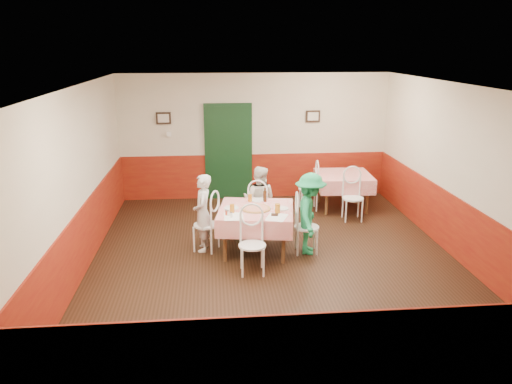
{
  "coord_description": "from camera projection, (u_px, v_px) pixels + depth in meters",
  "views": [
    {
      "loc": [
        -1.0,
        -7.53,
        3.39
      ],
      "look_at": [
        -0.27,
        0.33,
        1.05
      ],
      "focal_mm": 35.0,
      "sensor_mm": 36.0,
      "label": 1
    }
  ],
  "objects": [
    {
      "name": "chair_second_b",
      "position": [
        353.0,
        198.0,
        9.91
      ],
      "size": [
        0.44,
        0.44,
        0.9
      ],
      "primitive_type": null,
      "rotation": [
        0.0,
        0.0,
        -0.06
      ],
      "color": "white",
      "rests_on": "ground"
    },
    {
      "name": "picture_right",
      "position": [
        313.0,
        116.0,
        11.12
      ],
      "size": [
        0.32,
        0.03,
        0.26
      ],
      "primitive_type": "cube",
      "color": "black",
      "rests_on": "back_wall"
    },
    {
      "name": "front_wall",
      "position": [
        324.0,
        274.0,
        4.5
      ],
      "size": [
        6.0,
        0.1,
        2.8
      ],
      "primitive_type": "cube",
      "color": "beige",
      "rests_on": "ground"
    },
    {
      "name": "thermostat",
      "position": [
        169.0,
        134.0,
        10.94
      ],
      "size": [
        0.1,
        0.03,
        0.1
      ],
      "primitive_type": "cube",
      "color": "white",
      "rests_on": "back_wall"
    },
    {
      "name": "glass_b",
      "position": [
        278.0,
        208.0,
        8.08
      ],
      "size": [
        0.1,
        0.1,
        0.16
      ],
      "primitive_type": "cylinder",
      "rotation": [
        0.0,
        0.0,
        -0.16
      ],
      "color": "#BF7219",
      "rests_on": "main_table"
    },
    {
      "name": "shaker_a",
      "position": [
        228.0,
        213.0,
        7.96
      ],
      "size": [
        0.04,
        0.04,
        0.09
      ],
      "primitive_type": "cylinder",
      "rotation": [
        0.0,
        0.0,
        -0.16
      ],
      "color": "silver",
      "rests_on": "main_table"
    },
    {
      "name": "chair_near",
      "position": [
        252.0,
        246.0,
        7.59
      ],
      "size": [
        0.43,
        0.43,
        0.9
      ],
      "primitive_type": null,
      "rotation": [
        0.0,
        0.0,
        -0.02
      ],
      "color": "white",
      "rests_on": "ground"
    },
    {
      "name": "beer_bottle",
      "position": [
        265.0,
        195.0,
        8.67
      ],
      "size": [
        0.07,
        0.07,
        0.23
      ],
      "primitive_type": "cylinder",
      "rotation": [
        0.0,
        0.0,
        -0.16
      ],
      "color": "#381C0A",
      "rests_on": "main_table"
    },
    {
      "name": "floor",
      "position": [
        274.0,
        258.0,
        8.24
      ],
      "size": [
        7.0,
        7.0,
        0.0
      ],
      "primitive_type": "plane",
      "color": "black",
      "rests_on": "ground"
    },
    {
      "name": "diner_right",
      "position": [
        310.0,
        214.0,
        8.28
      ],
      "size": [
        0.69,
        0.98,
        1.38
      ],
      "primitive_type": "imported",
      "rotation": [
        0.0,
        0.0,
        1.36
      ],
      "color": "gray",
      "rests_on": "ground"
    },
    {
      "name": "menu_right",
      "position": [
        277.0,
        217.0,
        7.9
      ],
      "size": [
        0.42,
        0.48,
        0.0
      ],
      "primitive_type": "cube",
      "rotation": [
        0.0,
        0.0,
        -0.37
      ],
      "color": "white",
      "rests_on": "main_table"
    },
    {
      "name": "chair_left",
      "position": [
        206.0,
        225.0,
        8.46
      ],
      "size": [
        0.55,
        0.55,
        0.9
      ],
      "primitive_type": null,
      "rotation": [
        0.0,
        0.0,
        -1.98
      ],
      "color": "white",
      "rests_on": "ground"
    },
    {
      "name": "door",
      "position": [
        228.0,
        153.0,
        11.18
      ],
      "size": [
        0.96,
        0.06,
        2.1
      ],
      "primitive_type": "cube",
      "color": "black",
      "rests_on": "ground"
    },
    {
      "name": "shaker_b",
      "position": [
        231.0,
        215.0,
        7.88
      ],
      "size": [
        0.04,
        0.04,
        0.09
      ],
      "primitive_type": "cylinder",
      "rotation": [
        0.0,
        0.0,
        -0.16
      ],
      "color": "silver",
      "rests_on": "main_table"
    },
    {
      "name": "wainscot_right",
      "position": [
        451.0,
        224.0,
        8.36
      ],
      "size": [
        0.03,
        7.0,
        1.0
      ],
      "primitive_type": "cube",
      "color": "maroon",
      "rests_on": "ground"
    },
    {
      "name": "glass_a",
      "position": [
        232.0,
        209.0,
        8.1
      ],
      "size": [
        0.09,
        0.09,
        0.14
      ],
      "primitive_type": "cylinder",
      "rotation": [
        0.0,
        0.0,
        -0.16
      ],
      "color": "#BF7219",
      "rests_on": "main_table"
    },
    {
      "name": "plate_left",
      "position": [
        231.0,
        208.0,
        8.33
      ],
      "size": [
        0.29,
        0.29,
        0.01
      ],
      "primitive_type": "cylinder",
      "rotation": [
        0.0,
        0.0,
        -0.16
      ],
      "color": "white",
      "rests_on": "main_table"
    },
    {
      "name": "right_wall",
      "position": [
        458.0,
        172.0,
        8.11
      ],
      "size": [
        0.1,
        7.0,
        2.8
      ],
      "primitive_type": "cube",
      "color": "beige",
      "rests_on": "ground"
    },
    {
      "name": "menu_left",
      "position": [
        234.0,
        216.0,
        7.93
      ],
      "size": [
        0.31,
        0.41,
        0.0
      ],
      "primitive_type": "cube",
      "rotation": [
        0.0,
        0.0,
        -0.02
      ],
      "color": "white",
      "rests_on": "main_table"
    },
    {
      "name": "glass_c",
      "position": [
        250.0,
        198.0,
        8.68
      ],
      "size": [
        0.08,
        0.08,
        0.13
      ],
      "primitive_type": "cylinder",
      "rotation": [
        0.0,
        0.0,
        -0.16
      ],
      "color": "#BF7219",
      "rests_on": "main_table"
    },
    {
      "name": "chair_right",
      "position": [
        307.0,
        227.0,
        8.35
      ],
      "size": [
        0.45,
        0.45,
        0.9
      ],
      "primitive_type": null,
      "rotation": [
        0.0,
        0.0,
        1.49
      ],
      "color": "white",
      "rests_on": "ground"
    },
    {
      "name": "ceiling",
      "position": [
        276.0,
        86.0,
        7.45
      ],
      "size": [
        7.0,
        7.0,
        0.0
      ],
      "primitive_type": "plane",
      "color": "white",
      "rests_on": "back_wall"
    },
    {
      "name": "wainscot_left",
      "position": [
        86.0,
        236.0,
        7.84
      ],
      "size": [
        0.03,
        7.0,
        1.0
      ],
      "primitive_type": "cube",
      "color": "maroon",
      "rests_on": "ground"
    },
    {
      "name": "pizza",
      "position": [
        256.0,
        208.0,
        8.28
      ],
      "size": [
        0.55,
        0.55,
        0.03
      ],
      "primitive_type": "cylinder",
      "rotation": [
        0.0,
        0.0,
        -0.16
      ],
      "color": "#B74723",
      "rests_on": "main_table"
    },
    {
      "name": "wainscot_front",
      "position": [
        320.0,
        359.0,
        4.77
      ],
      "size": [
        6.0,
        0.03,
        1.0
      ],
      "primitive_type": "cube",
      "color": "maroon",
      "rests_on": "ground"
    },
    {
      "name": "back_wall",
      "position": [
        255.0,
        137.0,
        11.19
      ],
      "size": [
        6.0,
        0.1,
        2.8
      ],
      "primitive_type": "cube",
      "color": "beige",
      "rests_on": "ground"
    },
    {
      "name": "diner_left",
      "position": [
        203.0,
        213.0,
        8.4
      ],
      "size": [
        0.34,
        0.5,
        1.33
      ],
      "primitive_type": "imported",
      "rotation": [
        0.0,
        0.0,
        -1.61
      ],
      "color": "gray",
      "rests_on": "ground"
    },
    {
      "name": "wainscot_back",
      "position": [
        255.0,
        176.0,
        11.43
      ],
      "size": [
        6.0,
        0.03,
        1.0
      ],
      "primitive_type": "cube",
      "color": "maroon",
      "rests_on": "ground"
    },
    {
      "name": "chair_second_a",
      "position": [
        308.0,
        189.0,
        10.56
      ],
      "size": [
        0.44,
        0.44,
        0.9
      ],
      "primitive_type": null,
      "rotation": [
        0.0,
        0.0,
        -1.63
      ],
      "color": "white",
      "rests_on": "ground"
    },
    {
      "name": "picture_left",
      "position": [
        163.0,
        118.0,
        10.83
      ],
      "size": [
        0.32,
        0.03,
        0.26
      ],
      "primitive_type": "cube",
      "color": "black",
      "rests_on": "back_wall"
    },
    {
      "name": "main_table",
      "position": [
        256.0,
        230.0,
        8.42
      ],
      "size": [
        1.4,
        1.4,
        0.77
      ],
      "primitive_type": "cube",
      "rotation": [
        0.0,
        0.0,
        -0.16
      ],
      "color": "red",
      "rests_on": "ground"
    },
    {
      "name": "second_table",
      "position": [
        343.0,
        191.0,
        10.65
      ],
      "size": [
        1.18,
        1.18,
        0.77
      ],
      "primitive_type": "cube",
      "rotation": [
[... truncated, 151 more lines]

